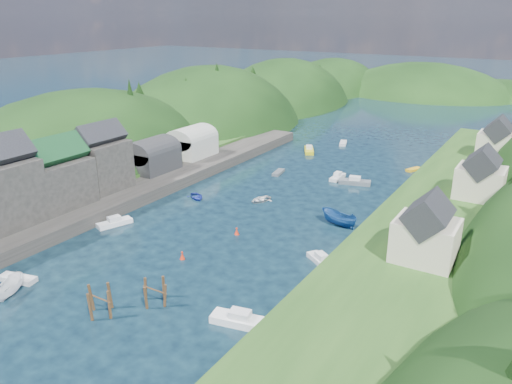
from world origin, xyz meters
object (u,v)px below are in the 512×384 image
Objects in this scene: channel_buoy_far at (237,231)px; channel_buoy_near at (182,256)px; piling_cluster_near at (101,303)px; piling_cluster_far at (155,294)px.

channel_buoy_near is at bearing -100.05° from channel_buoy_far.
channel_buoy_near and channel_buoy_far have the same top height.
piling_cluster_near is 24.23m from channel_buoy_far.
channel_buoy_far is at bearing 87.42° from piling_cluster_near.
channel_buoy_far is at bearing 79.95° from channel_buoy_near.
channel_buoy_near is (-4.10, 9.54, -0.58)m from piling_cluster_far.
piling_cluster_near reaches higher than channel_buoy_far.
piling_cluster_near is at bearing -92.58° from channel_buoy_far.
piling_cluster_near is 3.36× the size of channel_buoy_near.
piling_cluster_near reaches higher than piling_cluster_far.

